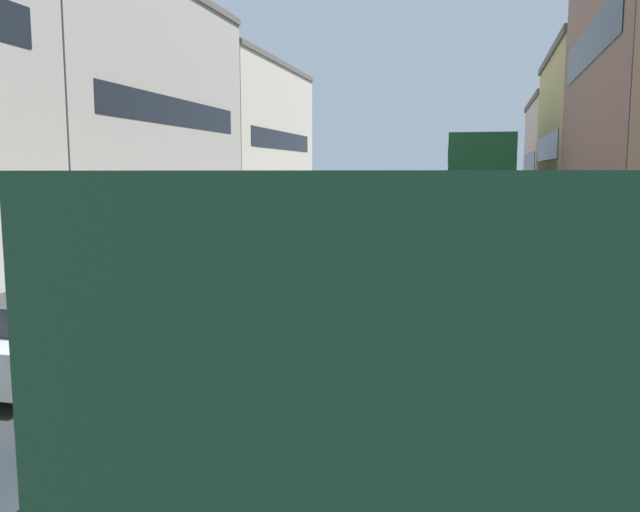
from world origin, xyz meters
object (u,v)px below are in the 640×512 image
sedan_right_lane_behind_truck (468,324)px  wagon_right_lane_far (472,275)px  wagon_left_lane_second (50,332)px  removalist_box_truck (478,378)px  coupe_centre_lane_fourth (367,256)px  sedan_centre_lane_second (243,351)px  bus_far_queue_secondary (425,200)px  sedan_left_lane_third (196,279)px  hatchback_centre_lane_third (328,285)px  bus_mid_queue_primary (477,189)px

sedan_right_lane_behind_truck → wagon_right_lane_far: bearing=-3.1°
wagon_left_lane_second → wagon_right_lane_far: bearing=-40.4°
removalist_box_truck → coupe_centre_lane_fourth: (-3.69, 16.23, -1.18)m
sedan_centre_lane_second → bus_far_queue_secondary: 33.69m
sedan_left_lane_third → bus_far_queue_secondary: (3.61, 27.45, 0.96)m
removalist_box_truck → coupe_centre_lane_fourth: 16.69m
coupe_centre_lane_fourth → sedan_right_lane_behind_truck: (3.50, -9.29, 0.00)m
sedan_left_lane_third → coupe_centre_lane_fourth: same height
sedan_centre_lane_second → hatchback_centre_lane_third: (-0.09, 6.11, 0.00)m
wagon_left_lane_second → bus_far_queue_secondary: bus_far_queue_secondary is taller
sedan_left_lane_third → wagon_left_lane_second: bearing=175.4°
wagon_left_lane_second → coupe_centre_lane_fourth: same height
coupe_centre_lane_fourth → sedan_right_lane_behind_truck: size_ratio=0.98×
sedan_centre_lane_second → sedan_right_lane_behind_truck: (3.37, 2.72, 0.00)m
hatchback_centre_lane_third → bus_far_queue_secondary: size_ratio=0.41×
wagon_left_lane_second → sedan_right_lane_behind_truck: same height
sedan_centre_lane_second → bus_mid_queue_primary: 21.55m
sedan_centre_lane_second → bus_mid_queue_primary: size_ratio=0.41×
sedan_centre_lane_second → sedan_left_lane_third: same height
removalist_box_truck → wagon_right_lane_far: bearing=2.6°
coupe_centre_lane_fourth → wagon_right_lane_far: 4.79m
wagon_left_lane_second → coupe_centre_lane_fourth: size_ratio=1.00×
hatchback_centre_lane_third → sedan_right_lane_behind_truck: (3.46, -3.39, 0.00)m
coupe_centre_lane_fourth → sedan_right_lane_behind_truck: same height
wagon_left_lane_second → wagon_right_lane_far: (7.09, 8.36, 0.00)m
sedan_centre_lane_second → bus_far_queue_secondary: (-0.03, 33.68, 0.96)m
coupe_centre_lane_fourth → bus_mid_queue_primary: size_ratio=0.41×
hatchback_centre_lane_third → sedan_right_lane_behind_truck: same height
sedan_left_lane_third → wagon_right_lane_far: size_ratio=1.01×
sedan_left_lane_third → wagon_right_lane_far: bearing=-74.0°
sedan_right_lane_behind_truck → bus_far_queue_secondary: size_ratio=0.42×
sedan_left_lane_third → sedan_right_lane_behind_truck: 7.84m
bus_mid_queue_primary → bus_far_queue_secondary: (-3.34, 12.49, -1.07)m
coupe_centre_lane_fourth → sedan_right_lane_behind_truck: 9.93m
wagon_left_lane_second → coupe_centre_lane_fourth: bearing=-17.3°
hatchback_centre_lane_third → sedan_right_lane_behind_truck: size_ratio=0.99×
wagon_right_lane_far → bus_far_queue_secondary: (-3.38, 24.95, 0.96)m
removalist_box_truck → wagon_right_lane_far: removalist_box_truck is taller
hatchback_centre_lane_third → bus_mid_queue_primary: 15.59m
wagon_left_lane_second → sedan_right_lane_behind_truck: bearing=-71.8°
hatchback_centre_lane_third → coupe_centre_lane_fourth: size_ratio=1.01×
hatchback_centre_lane_third → bus_far_queue_secondary: bus_far_queue_secondary is taller
sedan_left_lane_third → bus_far_queue_secondary: bus_far_queue_secondary is taller
hatchback_centre_lane_third → bus_mid_queue_primary: (3.40, 15.08, 2.03)m
sedan_left_lane_third → coupe_centre_lane_fourth: bearing=-34.9°
sedan_centre_lane_second → wagon_left_lane_second: (-3.74, 0.37, 0.00)m
coupe_centre_lane_fourth → bus_mid_queue_primary: 10.01m
coupe_centre_lane_fourth → bus_mid_queue_primary: bearing=-20.7°
hatchback_centre_lane_third → coupe_centre_lane_fourth: same height
hatchback_centre_lane_third → sedan_left_lane_third: size_ratio=0.99×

